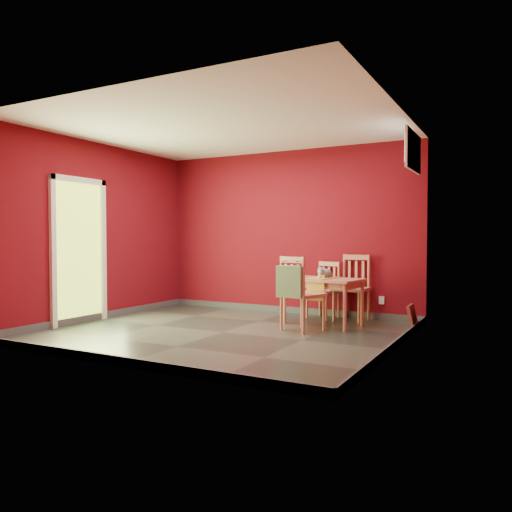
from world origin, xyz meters
The scene contains 13 objects.
ground centered at (0.00, 0.00, 0.00)m, with size 4.50×4.50×0.00m, color #2D342D.
room_shell centered at (0.00, 0.00, 0.05)m, with size 4.50×4.50×4.50m.
doorway centered at (-2.23, -0.40, 1.12)m, with size 0.06×1.01×2.13m.
window centered at (2.23, 1.00, 2.35)m, with size 0.05×0.90×0.50m.
outlet_plate centered at (1.60, 1.99, 0.30)m, with size 0.08×0.01×0.12m, color silver.
dining_table centered at (0.97, 1.13, 0.59)m, with size 1.17×0.80×0.67m.
table_runner centered at (0.97, 1.04, 0.63)m, with size 0.37×0.63×0.30m.
chair_far_left centered at (0.76, 1.77, 0.45)m, with size 0.49×0.49×0.88m.
chair_far_right centered at (1.21, 1.77, 0.51)m, with size 0.50×0.50×1.00m.
chair_near centered at (0.87, 0.55, 0.51)m, with size 0.60×0.60×1.01m.
tote_bag centered at (0.81, 0.33, 0.68)m, with size 0.35×0.20×0.48m.
cat centered at (0.97, 1.22, 0.77)m, with size 0.19×0.37×0.18m, color slate, non-canonical shape.
picture_frame centered at (2.19, 1.30, 0.17)m, with size 0.12×0.35×0.35m.
Camera 1 is at (3.47, -5.59, 1.24)m, focal length 35.00 mm.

